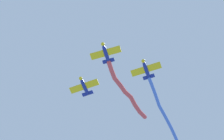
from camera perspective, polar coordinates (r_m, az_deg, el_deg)
The scene contains 5 objects.
airplane_lead at distance 85.98m, azimuth -0.82°, elevation 2.25°, with size 4.92×5.80×1.54m.
smoke_trail_lead at distance 91.61m, azimuth 1.81°, elevation -2.82°, with size 12.26×12.88×4.03m.
airplane_left_wing at distance 87.76m, azimuth 4.42°, elevation 0.11°, with size 4.98×5.69×1.54m.
smoke_trail_left_wing at distance 94.87m, azimuth 7.56°, elevation -7.30°, with size 19.09×17.24×1.79m.
airplane_right_wing at distance 89.79m, azimuth -3.60°, elevation -2.09°, with size 5.02×5.62×1.54m.
Camera 1 is at (-30.80, 7.56, 5.40)m, focal length 70.77 mm.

